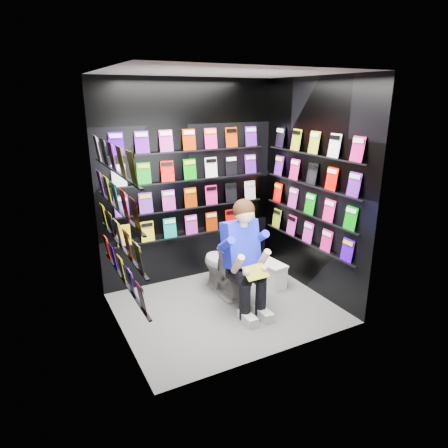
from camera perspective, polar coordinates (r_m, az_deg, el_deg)
floor at (r=4.80m, az=0.21°, el=-11.85°), size 2.40×2.40×0.00m
ceiling at (r=4.18m, az=0.25°, el=20.86°), size 2.40×2.40×0.00m
wall_back at (r=5.19m, az=-4.98°, el=5.78°), size 2.40×0.04×2.60m
wall_front at (r=3.49m, az=7.93°, el=-0.36°), size 2.40×0.04×2.60m
wall_left at (r=3.91m, az=-15.50°, el=1.15°), size 0.04×2.00×2.60m
wall_right at (r=4.97m, az=12.59°, el=4.87°), size 0.04×2.00×2.60m
comics_back at (r=5.16m, az=-4.85°, el=5.77°), size 2.10×0.06×1.37m
comics_left at (r=3.92m, az=-15.07°, el=1.28°), size 0.06×1.70×1.37m
comics_right at (r=4.95m, az=12.33°, el=4.90°), size 0.06×1.70×1.37m
toilet at (r=4.98m, az=0.01°, el=-5.98°), size 0.44×0.76×0.73m
longbox at (r=5.29m, az=6.77°, el=-7.26°), size 0.25×0.41×0.29m
longbox_lid at (r=5.23m, az=6.83°, el=-5.68°), size 0.28×0.43×0.03m
reader at (r=4.52m, az=2.26°, el=-2.92°), size 0.56×0.80×1.44m
held_comic at (r=4.32m, az=4.55°, el=-6.85°), size 0.27×0.17×0.11m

